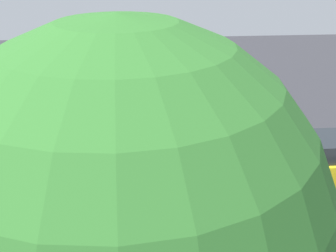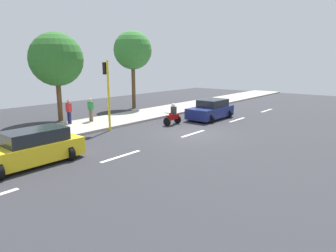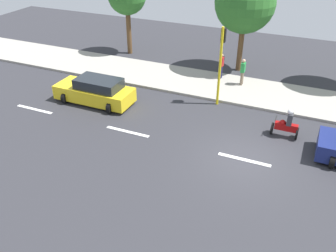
% 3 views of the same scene
% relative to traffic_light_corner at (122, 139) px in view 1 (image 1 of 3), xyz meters
% --- Properties ---
extents(ground_plane, '(40.00, 60.00, 0.10)m').
position_rel_traffic_light_corner_xyz_m(ground_plane, '(-4.85, -2.71, -2.98)').
color(ground_plane, '#2D2D33').
extents(lane_stripe_mid, '(0.20, 2.40, 0.01)m').
position_rel_traffic_light_corner_xyz_m(lane_stripe_mid, '(-4.85, -2.71, -2.92)').
color(lane_stripe_mid, white).
rests_on(lane_stripe_mid, ground).
extents(lane_stripe_south, '(0.20, 2.40, 0.01)m').
position_rel_traffic_light_corner_xyz_m(lane_stripe_south, '(-4.85, 3.29, -2.92)').
color(lane_stripe_south, white).
rests_on(lane_stripe_south, ground).
extents(traffic_light_corner, '(0.49, 0.24, 4.50)m').
position_rel_traffic_light_corner_xyz_m(traffic_light_corner, '(0.00, 0.00, 0.00)').
color(traffic_light_corner, yellow).
rests_on(traffic_light_corner, ground).
extents(street_tree_north, '(3.93, 3.93, 6.57)m').
position_rel_traffic_light_corner_xyz_m(street_tree_north, '(5.51, 0.15, 1.65)').
color(street_tree_north, brown).
rests_on(street_tree_north, ground).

